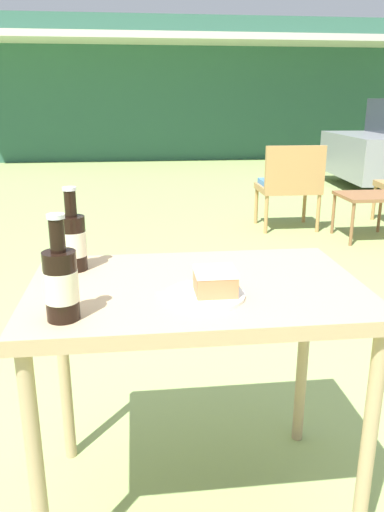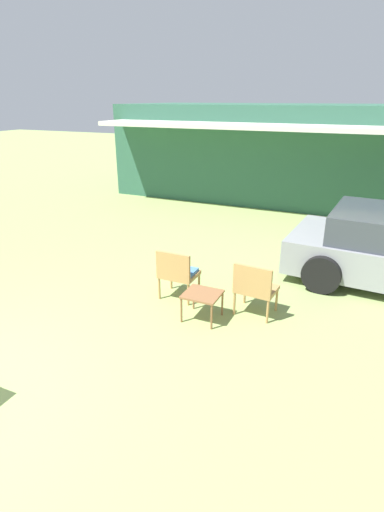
{
  "view_description": "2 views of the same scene",
  "coord_description": "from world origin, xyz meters",
  "views": [
    {
      "loc": [
        -0.16,
        -1.3,
        1.24
      ],
      "look_at": [
        0.0,
        0.1,
        0.8
      ],
      "focal_mm": 35.0,
      "sensor_mm": 36.0,
      "label": 1
    },
    {
      "loc": [
        3.96,
        -1.77,
        3.05
      ],
      "look_at": [
        1.73,
        3.15,
        0.9
      ],
      "focal_mm": 28.0,
      "sensor_mm": 36.0,
      "label": 2
    }
  ],
  "objects": [
    {
      "name": "wicker_chair_plain",
      "position": [
        2.62,
        3.4,
        0.48
      ],
      "size": [
        0.61,
        0.51,
        0.83
      ],
      "rotation": [
        0.0,
        0.0,
        3.06
      ],
      "color": "#B2844C",
      "rests_on": "ground_plane"
    },
    {
      "name": "garden_side_table",
      "position": [
        1.97,
        2.99,
        0.37
      ],
      "size": [
        0.52,
        0.48,
        0.42
      ],
      "color": "brown",
      "rests_on": "ground_plane"
    },
    {
      "name": "wicker_chair_cushioned",
      "position": [
        1.35,
        3.42,
        0.47
      ],
      "size": [
        0.58,
        0.48,
        0.83
      ],
      "rotation": [
        0.0,
        0.0,
        3.13
      ],
      "color": "#B2844C",
      "rests_on": "ground_plane"
    },
    {
      "name": "cabin_building",
      "position": [
        1.86,
        11.52,
        1.44
      ],
      "size": [
        11.5,
        5.39,
        2.86
      ],
      "color": "#2D5B47",
      "rests_on": "ground_plane"
    }
  ]
}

